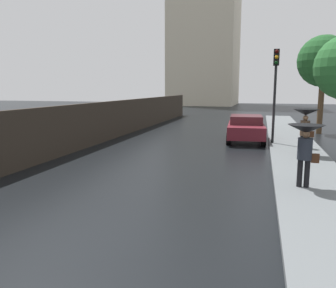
{
  "coord_description": "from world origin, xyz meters",
  "views": [
    {
      "loc": [
        3.57,
        -4.6,
        2.77
      ],
      "look_at": [
        0.73,
        5.95,
        0.99
      ],
      "focal_mm": 37.06,
      "sensor_mm": 36.0,
      "label": 1
    }
  ],
  "objects_px": {
    "traffic_light": "(275,79)",
    "pedestrian_with_umbrella_far": "(306,139)",
    "car_maroon_mid_road": "(246,128)",
    "pedestrian_with_umbrella_near": "(306,119)",
    "street_tree_mid": "(324,62)"
  },
  "relations": [
    {
      "from": "pedestrian_with_umbrella_near",
      "to": "traffic_light",
      "type": "height_order",
      "value": "traffic_light"
    },
    {
      "from": "traffic_light",
      "to": "street_tree_mid",
      "type": "relative_size",
      "value": 0.75
    },
    {
      "from": "pedestrian_with_umbrella_near",
      "to": "street_tree_mid",
      "type": "height_order",
      "value": "street_tree_mid"
    },
    {
      "from": "pedestrian_with_umbrella_near",
      "to": "traffic_light",
      "type": "distance_m",
      "value": 3.39
    },
    {
      "from": "car_maroon_mid_road",
      "to": "pedestrian_with_umbrella_far",
      "type": "height_order",
      "value": "pedestrian_with_umbrella_far"
    },
    {
      "from": "traffic_light",
      "to": "street_tree_mid",
      "type": "distance_m",
      "value": 6.26
    },
    {
      "from": "car_maroon_mid_road",
      "to": "pedestrian_with_umbrella_near",
      "type": "height_order",
      "value": "pedestrian_with_umbrella_near"
    },
    {
      "from": "pedestrian_with_umbrella_far",
      "to": "street_tree_mid",
      "type": "xyz_separation_m",
      "value": [
        2.29,
        13.07,
        2.86
      ]
    },
    {
      "from": "traffic_light",
      "to": "pedestrian_with_umbrella_far",
      "type": "bearing_deg",
      "value": -85.63
    },
    {
      "from": "car_maroon_mid_road",
      "to": "pedestrian_with_umbrella_near",
      "type": "xyz_separation_m",
      "value": [
        2.43,
        -3.89,
        0.84
      ]
    },
    {
      "from": "pedestrian_with_umbrella_near",
      "to": "pedestrian_with_umbrella_far",
      "type": "bearing_deg",
      "value": 68.07
    },
    {
      "from": "traffic_light",
      "to": "pedestrian_with_umbrella_near",
      "type": "bearing_deg",
      "value": -67.98
    },
    {
      "from": "pedestrian_with_umbrella_far",
      "to": "traffic_light",
      "type": "relative_size",
      "value": 0.38
    },
    {
      "from": "pedestrian_with_umbrella_far",
      "to": "street_tree_mid",
      "type": "bearing_deg",
      "value": -97.69
    },
    {
      "from": "car_maroon_mid_road",
      "to": "traffic_light",
      "type": "height_order",
      "value": "traffic_light"
    }
  ]
}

